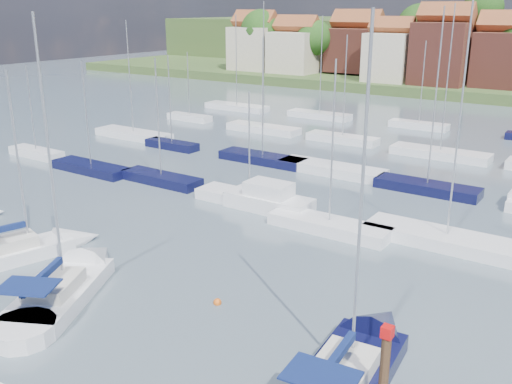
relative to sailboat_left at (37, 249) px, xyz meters
The scene contains 7 objects.
ground 37.65m from the sailboat_left, 69.70° to the left, with size 260.00×260.00×0.00m, color #4F5E6B.
sailboat_left is the anchor object (origin of this frame).
sailboat_centre 5.87m from the sailboat_left, 17.42° to the right, with size 8.11×12.09×16.19m.
sailboat_navy 22.08m from the sailboat_left, ahead, with size 4.12×12.05×16.37m.
buoy_c 10.53m from the sailboat_left, 38.44° to the right, with size 0.49×0.49×0.49m, color #D85914.
buoy_e 13.58m from the sailboat_left, ahead, with size 0.44×0.44×0.44m, color #D85914.
marina_field 33.94m from the sailboat_left, 63.82° to the left, with size 79.62×41.41×15.93m.
Camera 1 is at (17.25, -15.25, 15.05)m, focal length 40.00 mm.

